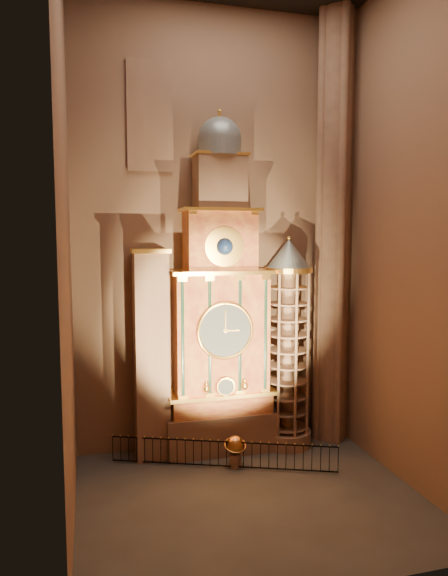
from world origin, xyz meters
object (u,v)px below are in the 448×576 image
object	(u,v)px
celestial_globe	(235,448)
stair_turret	(288,345)
portrait_tower	(152,354)
astronomical_clock	(220,320)
iron_railing	(223,454)

from	to	relation	value
celestial_globe	stair_turret	bearing A→B (deg)	28.92
portrait_tower	celestial_globe	bearing A→B (deg)	-30.43
stair_turret	astronomical_clock	bearing A→B (deg)	175.70
portrait_tower	astronomical_clock	bearing A→B (deg)	-0.29
astronomical_clock	celestial_globe	world-z (taller)	astronomical_clock
astronomical_clock	celestial_globe	bearing A→B (deg)	-84.81
celestial_globe	iron_railing	world-z (taller)	celestial_globe
stair_turret	celestial_globe	size ratio (longest dim) A/B	7.22
astronomical_clock	iron_railing	xyz separation A→B (m)	(-0.42, -2.06, -6.00)
stair_turret	iron_railing	bearing A→B (deg)	-155.35
astronomical_clock	celestial_globe	xyz separation A→B (m)	(0.19, -2.09, -5.78)
stair_turret	iron_railing	distance (m)	6.30
astronomical_clock	portrait_tower	world-z (taller)	astronomical_clock
portrait_tower	iron_railing	size ratio (longest dim) A/B	1.04
astronomical_clock	iron_railing	distance (m)	6.36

